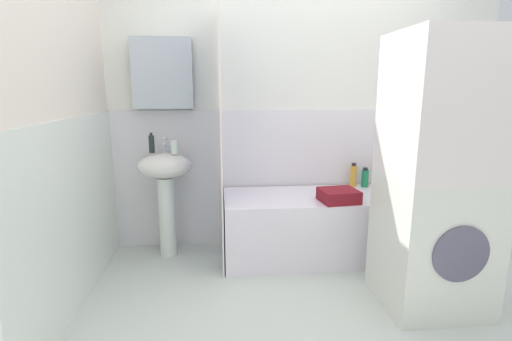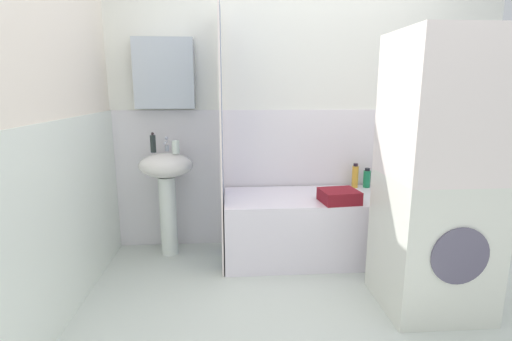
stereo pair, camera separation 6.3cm
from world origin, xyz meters
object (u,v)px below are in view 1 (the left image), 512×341
Objects in this scene: bathtub at (321,225)px; shampoo_bottle at (353,176)px; sink at (165,182)px; body_wash_bottle at (365,178)px; toothbrush_cup at (175,147)px; conditioner_bottle at (379,177)px; washer_dryer_stack at (439,176)px; lotion_bottle at (391,178)px; towel_folded at (339,196)px; soap_dispenser at (152,144)px.

shampoo_bottle is at bearing 35.23° from bathtub.
sink is 5.02× the size of body_wash_bottle.
toothbrush_cup reaches higher than body_wash_bottle.
toothbrush_cup is 0.61× the size of conditioner_bottle.
washer_dryer_stack is (0.51, -0.78, 0.59)m from bathtub.
bathtub is 0.82m from lotion_bottle.
toothbrush_cup is 0.49× the size of shampoo_bottle.
shampoo_bottle is (-0.10, 0.01, 0.02)m from body_wash_bottle.
sink reaches higher than towel_folded.
sink is at bearing -26.90° from soap_dispenser.
washer_dryer_stack reaches higher than soap_dispenser.
towel_folded is 0.78m from washer_dryer_stack.
toothbrush_cup is 1.92m from washer_dryer_stack.
toothbrush_cup is at bearing -20.39° from soap_dispenser.
bathtub is 0.56m from shampoo_bottle.
body_wash_bottle reaches higher than towel_folded.
toothbrush_cup reaches higher than bathtub.
sink is 8.29× the size of toothbrush_cup.
lotion_bottle is (1.97, 0.13, -0.04)m from sink.
conditioner_bottle is 0.66m from towel_folded.
body_wash_bottle is at bearing -173.86° from lotion_bottle.
washer_dryer_stack is at bearing -93.94° from conditioner_bottle.
sink is at bearing -176.65° from body_wash_bottle.
soap_dispenser reaches higher than lotion_bottle.
conditioner_bottle is 0.10× the size of washer_dryer_stack.
lotion_bottle is 0.13m from conditioner_bottle.
shampoo_bottle is at bearing 1.82° from soap_dispenser.
washer_dryer_stack is at bearing -27.15° from soap_dispenser.
washer_dryer_stack reaches higher than body_wash_bottle.
body_wash_bottle is at bearing 3.35° from sink.
conditioner_bottle is at bearing 0.39° from body_wash_bottle.
soap_dispenser is 0.20m from toothbrush_cup.
soap_dispenser reaches higher than body_wash_bottle.
bathtub is 1.10m from washer_dryer_stack.
soap_dispenser is at bearing 153.10° from sink.
toothbrush_cup is 1.67m from body_wash_bottle.
sink is 1.98m from lotion_bottle.
washer_dryer_stack is at bearing -86.58° from body_wash_bottle.
bathtub is 0.71m from conditioner_bottle.
conditioner_bottle is 1.05m from washer_dryer_stack.
sink reaches higher than shampoo_bottle.
body_wash_bottle is at bearing 49.09° from towel_folded.
soap_dispenser reaches higher than towel_folded.
body_wash_bottle is (1.82, 0.05, -0.34)m from soap_dispenser.
bathtub is (1.19, -0.12, -0.66)m from toothbrush_cup.
soap_dispenser is (-0.10, 0.05, 0.31)m from sink.
shampoo_bottle is at bearing 58.48° from towel_folded.
toothbrush_cup reaches higher than conditioner_bottle.
bathtub is at bearing -5.62° from toothbrush_cup.
lotion_bottle is 0.71× the size of shampoo_bottle.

